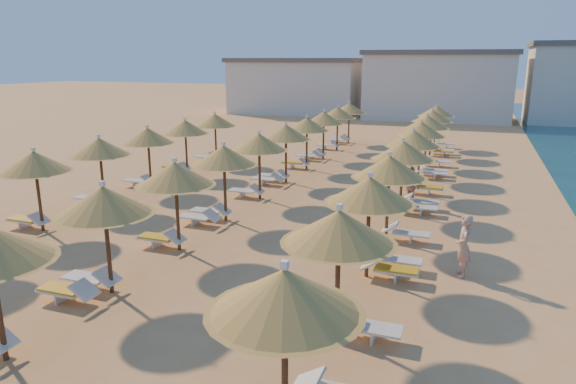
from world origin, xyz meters
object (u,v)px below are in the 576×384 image
at_px(parasol_row_east, 397,159).
at_px(beachgoer_c, 410,186).
at_px(parasol_row_west, 243,149).
at_px(beachgoer_a, 463,246).

bearing_deg(parasol_row_east, beachgoer_c, 85.76).
relative_size(parasol_row_west, beachgoer_c, 23.54).
relative_size(parasol_row_east, parasol_row_west, 1.00).
bearing_deg(beachgoer_a, beachgoer_c, -170.32).
bearing_deg(parasol_row_west, beachgoer_a, -25.03).
xyz_separation_m(parasol_row_east, parasol_row_west, (-6.52, 0.00, 0.00)).
height_order(parasol_row_west, beachgoer_c, parasol_row_west).
bearing_deg(parasol_row_west, beachgoer_c, 24.84).
distance_m(parasol_row_east, beachgoer_c, 3.59).
relative_size(beachgoer_c, beachgoer_a, 0.93).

